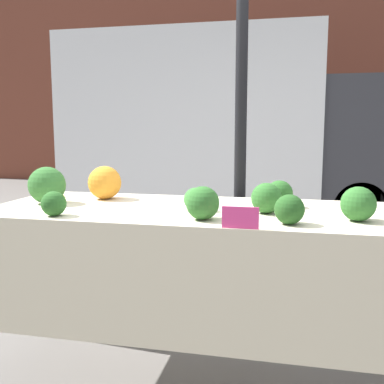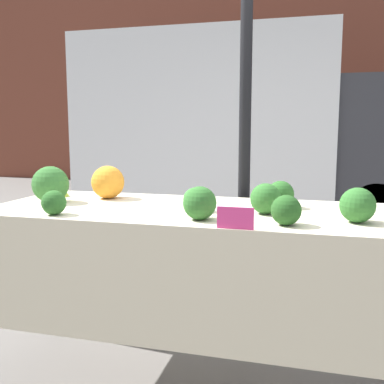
# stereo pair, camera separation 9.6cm
# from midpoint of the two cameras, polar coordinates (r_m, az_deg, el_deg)

# --- Properties ---
(ground_plane) EXTENTS (40.00, 40.00, 0.00)m
(ground_plane) POSITION_cam_midpoint_polar(r_m,az_deg,el_deg) (2.50, -1.20, -23.10)
(ground_plane) COLOR slate
(building_facade) EXTENTS (16.00, 0.60, 5.64)m
(building_facade) POSITION_cam_midpoint_polar(r_m,az_deg,el_deg) (10.69, 10.06, 16.18)
(building_facade) COLOR brown
(building_facade) RESTS_ON ground_plane
(tent_pole) EXTENTS (0.07, 0.07, 2.58)m
(tent_pole) POSITION_cam_midpoint_polar(r_m,az_deg,el_deg) (2.67, 5.17, 8.04)
(tent_pole) COLOR black
(tent_pole) RESTS_ON ground_plane
(parked_truck) EXTENTS (4.70, 2.19, 2.57)m
(parked_truck) POSITION_cam_midpoint_polar(r_m,az_deg,el_deg) (6.71, 3.97, 8.59)
(parked_truck) COLOR white
(parked_truck) RESTS_ON ground_plane
(market_table) EXTENTS (1.97, 0.80, 0.91)m
(market_table) POSITION_cam_midpoint_polar(r_m,az_deg,el_deg) (2.13, -1.70, -5.58)
(market_table) COLOR beige
(market_table) RESTS_ON ground_plane
(orange_cauliflower) EXTENTS (0.18, 0.18, 0.18)m
(orange_cauliflower) POSITION_cam_midpoint_polar(r_m,az_deg,el_deg) (2.50, -12.12, 1.17)
(orange_cauliflower) COLOR orange
(orange_cauliflower) RESTS_ON market_table
(romanesco_head) EXTENTS (0.13, 0.13, 0.11)m
(romanesco_head) POSITION_cam_midpoint_polar(r_m,az_deg,el_deg) (2.65, -18.36, 0.52)
(romanesco_head) COLOR #93B238
(romanesco_head) RESTS_ON market_table
(broccoli_head_0) EXTENTS (0.14, 0.14, 0.14)m
(broccoli_head_0) POSITION_cam_midpoint_polar(r_m,az_deg,el_deg) (2.05, 8.11, -0.78)
(broccoli_head_0) COLOR #2D6628
(broccoli_head_0) RESTS_ON market_table
(broccoli_head_1) EXTENTS (0.11, 0.11, 0.11)m
(broccoli_head_1) POSITION_cam_midpoint_polar(r_m,az_deg,el_deg) (2.08, -18.43, -1.42)
(broccoli_head_1) COLOR #285B23
(broccoli_head_1) RESTS_ON market_table
(broccoli_head_2) EXTENTS (0.12, 0.12, 0.12)m
(broccoli_head_2) POSITION_cam_midpoint_polar(r_m,az_deg,el_deg) (1.83, 10.81, -2.20)
(broccoli_head_2) COLOR #23511E
(broccoli_head_2) RESTS_ON market_table
(broccoli_head_3) EXTENTS (0.19, 0.19, 0.19)m
(broccoli_head_3) POSITION_cam_midpoint_polar(r_m,az_deg,el_deg) (2.43, -19.02, 0.82)
(broccoli_head_3) COLOR #336B2D
(broccoli_head_3) RESTS_ON market_table
(broccoli_head_4) EXTENTS (0.15, 0.15, 0.15)m
(broccoli_head_4) POSITION_cam_midpoint_polar(r_m,az_deg,el_deg) (1.97, 19.06, -1.45)
(broccoli_head_4) COLOR #2D6628
(broccoli_head_4) RESTS_ON market_table
(broccoli_head_5) EXTENTS (0.14, 0.14, 0.14)m
(broccoli_head_5) POSITION_cam_midpoint_polar(r_m,az_deg,el_deg) (1.89, -0.10, -1.42)
(broccoli_head_5) COLOR #2D6628
(broccoli_head_5) RESTS_ON market_table
(broccoli_head_6) EXTENTS (0.13, 0.13, 0.13)m
(broccoli_head_6) POSITION_cam_midpoint_polar(r_m,az_deg,el_deg) (2.23, 9.84, -0.21)
(broccoli_head_6) COLOR #285B23
(broccoli_head_6) RESTS_ON market_table
(broccoli_head_7) EXTENTS (0.11, 0.11, 0.11)m
(broccoli_head_7) POSITION_cam_midpoint_polar(r_m,az_deg,el_deg) (2.09, -0.86, -0.94)
(broccoli_head_7) COLOR #387533
(broccoli_head_7) RESTS_ON market_table
(price_sign) EXTENTS (0.14, 0.01, 0.09)m
(price_sign) POSITION_cam_midpoint_polar(r_m,az_deg,el_deg) (1.73, 4.57, -3.27)
(price_sign) COLOR #E53D84
(price_sign) RESTS_ON market_table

